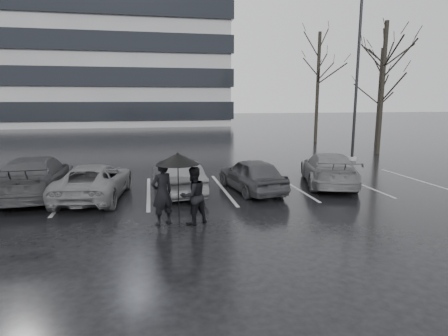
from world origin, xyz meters
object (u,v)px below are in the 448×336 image
object	(u,v)px
car_east	(328,169)
pedestrian_left	(162,193)
car_west_a	(178,177)
tree_ne	(379,98)
lamp_post	(356,87)
car_main	(252,175)
car_west_c	(36,176)
tree_north	(318,88)
car_west_b	(94,181)
pedestrian_right	(193,196)
tree_east	(382,89)

from	to	relation	value
car_east	pedestrian_left	distance (m)	7.58
car_west_a	tree_ne	xyz separation A→B (m)	(15.63, 11.83, 2.90)
tree_ne	car_east	bearing A→B (deg)	-129.81
tree_ne	car_west_a	bearing A→B (deg)	-142.89
car_east	car_west_a	bearing A→B (deg)	19.16
car_west_a	lamp_post	bearing A→B (deg)	-159.17
car_main	car_east	distance (m)	3.31
car_west_c	tree_north	distance (m)	22.52
car_main	car_west_c	world-z (taller)	car_west_c
car_west_b	pedestrian_left	xyz separation A→B (m)	(2.21, -3.26, 0.29)
car_east	tree_north	distance (m)	16.22
pedestrian_right	tree_ne	world-z (taller)	tree_ne
tree_north	car_west_b	bearing A→B (deg)	-135.14
pedestrian_right	tree_east	xyz separation A→B (m)	(12.97, 11.30, 3.20)
car_west_b	car_west_c	xyz separation A→B (m)	(-2.03, 0.65, 0.12)
car_west_b	pedestrian_left	bearing A→B (deg)	131.03
car_main	lamp_post	size ratio (longest dim) A/B	0.42
car_west_a	lamp_post	distance (m)	12.14
lamp_post	tree_east	distance (m)	3.65
car_west_a	tree_ne	world-z (taller)	tree_ne
car_main	car_west_a	size ratio (longest dim) A/B	1.01
car_west_c	pedestrian_right	distance (m)	6.47
pedestrian_left	pedestrian_right	size ratio (longest dim) A/B	1.11
tree_ne	tree_north	xyz separation A→B (m)	(-3.50, 3.00, 0.75)
pedestrian_left	pedestrian_right	distance (m)	0.84
car_west_a	tree_north	xyz separation A→B (m)	(12.13, 14.83, 3.65)
car_west_c	car_east	distance (m)	10.90
car_west_a	pedestrian_right	xyz separation A→B (m)	(0.16, -3.48, 0.20)
car_west_a	lamp_post	xyz separation A→B (m)	(10.16, 5.70, 3.42)
pedestrian_right	tree_ne	distance (m)	21.93
car_east	pedestrian_right	size ratio (longest dim) A/B	2.81
car_west_c	tree_north	size ratio (longest dim) A/B	0.58
pedestrian_right	tree_north	distance (m)	22.14
car_west_c	tree_east	size ratio (longest dim) A/B	0.62
car_west_b	car_east	size ratio (longest dim) A/B	0.96
car_main	tree_north	size ratio (longest dim) A/B	0.43
car_main	lamp_post	bearing A→B (deg)	-151.36
car_east	tree_east	distance (m)	10.94
car_west_b	pedestrian_left	distance (m)	3.95
car_west_a	tree_north	bearing A→B (deg)	-137.76
car_main	car_west_b	bearing A→B (deg)	-10.32
tree_north	lamp_post	bearing A→B (deg)	-102.20
tree_east	tree_north	size ratio (longest dim) A/B	0.94
car_east	pedestrian_left	world-z (taller)	pedestrian_left
pedestrian_left	pedestrian_right	xyz separation A→B (m)	(0.83, -0.11, -0.09)
car_west_b	car_east	xyz separation A→B (m)	(8.87, 0.37, 0.05)
car_west_a	pedestrian_right	world-z (taller)	pedestrian_right
car_west_a	car_east	size ratio (longest dim) A/B	0.81
pedestrian_right	tree_ne	size ratio (longest dim) A/B	0.23
car_main	car_east	world-z (taller)	car_east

